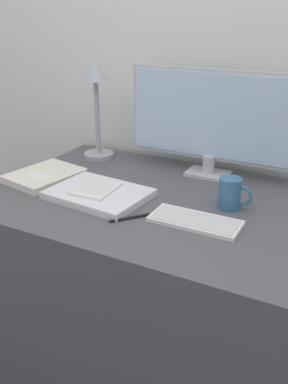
# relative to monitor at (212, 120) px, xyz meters

# --- Properties ---
(wall_back) EXTENTS (3.60, 0.05, 2.40)m
(wall_back) POSITION_rel_monitor_xyz_m (-0.06, 0.15, 0.24)
(wall_back) COLOR silver
(wall_back) RESTS_ON ground_plane
(desk) EXTENTS (1.18, 0.78, 0.74)m
(desk) POSITION_rel_monitor_xyz_m (-0.06, -0.29, -0.58)
(desk) COLOR #4C4C51
(desk) RESTS_ON ground_plane
(monitor) EXTENTS (0.64, 0.11, 0.39)m
(monitor) POSITION_rel_monitor_xyz_m (0.00, 0.00, 0.00)
(monitor) COLOR #B7B7BC
(monitor) RESTS_ON desk
(keyboard) EXTENTS (0.27, 0.12, 0.01)m
(keyboard) POSITION_rel_monitor_xyz_m (0.10, -0.40, -0.21)
(keyboard) COLOR silver
(keyboard) RESTS_ON desk
(laptop) EXTENTS (0.34, 0.26, 0.02)m
(laptop) POSITION_rel_monitor_xyz_m (-0.25, -0.37, -0.20)
(laptop) COLOR silver
(laptop) RESTS_ON desk
(ereader) EXTENTS (0.14, 0.16, 0.01)m
(ereader) POSITION_rel_monitor_xyz_m (-0.27, -0.38, -0.19)
(ereader) COLOR white
(ereader) RESTS_ON laptop
(desk_lamp) EXTENTS (0.13, 0.13, 0.40)m
(desk_lamp) POSITION_rel_monitor_xyz_m (-0.49, -0.02, 0.04)
(desk_lamp) COLOR #999EA8
(desk_lamp) RESTS_ON desk
(notebook) EXTENTS (0.25, 0.29, 0.03)m
(notebook) POSITION_rel_monitor_xyz_m (-0.52, -0.33, -0.20)
(notebook) COLOR silver
(notebook) RESTS_ON desk
(coffee_mug) EXTENTS (0.11, 0.07, 0.10)m
(coffee_mug) POSITION_rel_monitor_xyz_m (0.16, -0.25, -0.16)
(coffee_mug) COLOR #336089
(coffee_mug) RESTS_ON desk
(pen) EXTENTS (0.09, 0.11, 0.01)m
(pen) POSITION_rel_monitor_xyz_m (-0.08, -0.47, -0.21)
(pen) COLOR black
(pen) RESTS_ON desk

